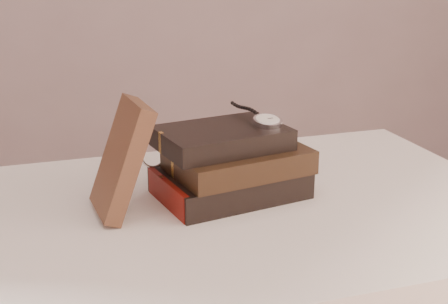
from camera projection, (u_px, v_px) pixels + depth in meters
name	position (u px, v px, depth m)	size (l,w,h in m)	color
table	(209.00, 260.00, 0.99)	(1.00, 0.60, 0.75)	white
book_stack	(231.00, 164.00, 0.99)	(0.25, 0.19, 0.11)	black
journal	(122.00, 159.00, 0.91)	(0.03, 0.11, 0.18)	#3F2418
pocket_watch	(265.00, 120.00, 0.99)	(0.05, 0.15, 0.02)	silver
eyeglasses	(166.00, 151.00, 1.02)	(0.11, 0.12, 0.05)	silver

